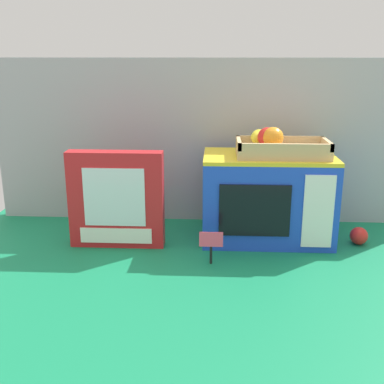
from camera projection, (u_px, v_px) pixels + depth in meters
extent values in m
plane|color=#147A4C|center=(214.00, 243.00, 1.56)|extent=(1.70, 1.70, 0.00)
cube|color=#A0A3A8|center=(216.00, 142.00, 1.71)|extent=(1.61, 0.03, 0.59)
cube|color=blue|center=(266.00, 199.00, 1.57)|extent=(0.42, 0.24, 0.27)
cube|color=yellow|center=(268.00, 157.00, 1.53)|extent=(0.42, 0.24, 0.01)
cube|color=black|center=(253.00, 211.00, 1.45)|extent=(0.22, 0.01, 0.16)
cube|color=white|center=(317.00, 212.00, 1.44)|extent=(0.09, 0.01, 0.23)
cube|color=tan|center=(281.00, 152.00, 1.50)|extent=(0.29, 0.15, 0.03)
cube|color=tan|center=(284.00, 148.00, 1.42)|extent=(0.29, 0.01, 0.02)
cube|color=tan|center=(278.00, 139.00, 1.56)|extent=(0.29, 0.01, 0.02)
cube|color=tan|center=(237.00, 143.00, 1.50)|extent=(0.01, 0.15, 0.02)
cube|color=tan|center=(325.00, 144.00, 1.48)|extent=(0.01, 0.15, 0.02)
sphere|color=orange|center=(272.00, 137.00, 1.47)|extent=(0.07, 0.07, 0.07)
ellipsoid|color=yellow|center=(258.00, 137.00, 1.53)|extent=(0.08, 0.09, 0.05)
sphere|color=red|center=(266.00, 137.00, 1.49)|extent=(0.06, 0.06, 0.06)
sphere|color=#E04228|center=(266.00, 138.00, 1.50)|extent=(0.06, 0.06, 0.06)
cube|color=red|center=(115.00, 199.00, 1.50)|extent=(0.30, 0.05, 0.31)
cube|color=silver|center=(113.00, 197.00, 1.47)|extent=(0.19, 0.00, 0.19)
cube|color=white|center=(115.00, 236.00, 1.50)|extent=(0.23, 0.00, 0.05)
cylinder|color=black|center=(209.00, 255.00, 1.40)|extent=(0.01, 0.01, 0.06)
cube|color=#F44C6B|center=(210.00, 239.00, 1.38)|extent=(0.07, 0.00, 0.05)
sphere|color=red|center=(358.00, 236.00, 1.54)|extent=(0.06, 0.06, 0.06)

